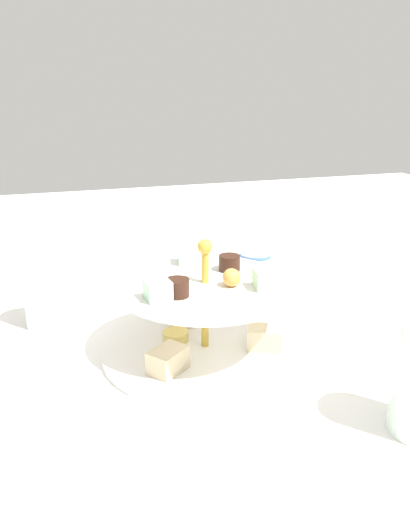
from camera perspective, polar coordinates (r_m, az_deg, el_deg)
ground_plane at (r=0.75m, az=0.00°, el=-10.19°), size 2.40×2.40×0.00m
tiered_serving_stand at (r=0.73m, az=-0.01°, el=-6.96°), size 0.28×0.28×0.16m
water_glass_short_left at (r=1.00m, az=-3.68°, el=-0.56°), size 0.06×0.06×0.07m
teacup_with_saucer at (r=1.01m, az=5.37°, el=-1.11°), size 0.09×0.09×0.05m
butter_knife_right at (r=0.93m, az=19.06°, el=-5.20°), size 0.02×0.17×0.00m
water_glass_mid_back at (r=0.85m, az=-16.81°, el=-3.83°), size 0.06×0.06×0.10m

